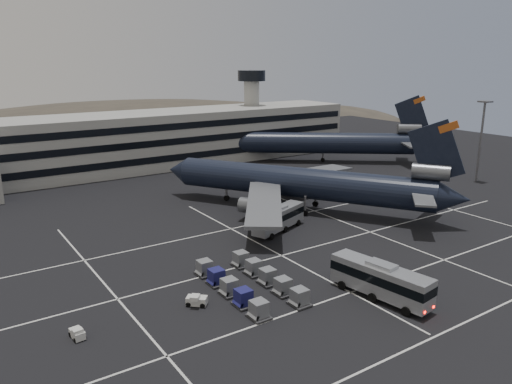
# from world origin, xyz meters

# --- Properties ---
(ground) EXTENTS (260.00, 260.00, 0.00)m
(ground) POSITION_xyz_m (0.00, 0.00, 0.00)
(ground) COLOR black
(ground) RESTS_ON ground
(lane_markings) EXTENTS (90.00, 55.62, 0.01)m
(lane_markings) POSITION_xyz_m (0.95, 0.72, 0.01)
(lane_markings) COLOR silver
(lane_markings) RESTS_ON ground
(terminal) EXTENTS (125.00, 26.00, 24.00)m
(terminal) POSITION_xyz_m (-2.95, 71.14, 6.93)
(terminal) COLOR gray
(terminal) RESTS_ON ground
(hills) EXTENTS (352.00, 180.00, 44.00)m
(hills) POSITION_xyz_m (17.99, 170.00, -12.07)
(hills) COLOR #38332B
(hills) RESTS_ON ground
(lightpole_right) EXTENTS (2.40, 2.40, 18.28)m
(lightpole_right) POSITION_xyz_m (58.00, 15.00, 11.82)
(lightpole_right) COLOR slate
(lightpole_right) RESTS_ON ground
(trijet_main) EXTENTS (41.05, 51.34, 18.08)m
(trijet_main) POSITION_xyz_m (10.53, 19.62, 5.25)
(trijet_main) COLOR black
(trijet_main) RESTS_ON ground
(trijet_far) EXTENTS (48.83, 40.32, 18.08)m
(trijet_far) POSITION_xyz_m (44.05, 50.81, 5.43)
(trijet_far) COLOR black
(trijet_far) RESTS_ON ground
(bus_near) EXTENTS (4.72, 12.96, 4.48)m
(bus_near) POSITION_xyz_m (-4.24, -12.96, 2.45)
(bus_near) COLOR gray
(bus_near) RESTS_ON ground
(bus_far) EXTENTS (11.94, 6.73, 4.15)m
(bus_far) POSITION_xyz_m (-0.03, 12.83, 2.27)
(bus_far) COLOR gray
(bus_far) RESTS_ON ground
(tug_a) EXTENTS (1.34, 2.03, 1.23)m
(tug_a) POSITION_xyz_m (-36.16, -2.07, 0.55)
(tug_a) COLOR silver
(tug_a) RESTS_ON ground
(tug_b) EXTENTS (2.61, 2.56, 1.47)m
(tug_b) POSITION_xyz_m (-22.87, -2.56, 0.65)
(tug_b) COLOR silver
(tug_b) RESTS_ON ground
(uld_cluster) EXTENTS (8.04, 15.83, 2.03)m
(uld_cluster) POSITION_xyz_m (-15.73, -2.39, 0.99)
(uld_cluster) COLOR #2D2D30
(uld_cluster) RESTS_ON ground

